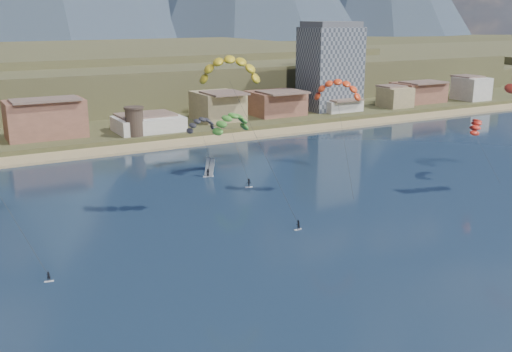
# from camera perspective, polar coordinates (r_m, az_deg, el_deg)

# --- Properties ---
(ground) EXTENTS (2400.00, 2400.00, 0.00)m
(ground) POSITION_cam_1_polar(r_m,az_deg,el_deg) (80.68, 11.40, -12.18)
(ground) COLOR black
(ground) RESTS_ON ground
(beach) EXTENTS (2200.00, 12.00, 0.90)m
(beach) POSITION_cam_1_polar(r_m,az_deg,el_deg) (170.56, -12.22, 2.57)
(beach) COLOR tan
(beach) RESTS_ON ground
(foothills) EXTENTS (940.00, 210.00, 18.00)m
(foothills) POSITION_cam_1_polar(r_m,az_deg,el_deg) (295.85, -15.52, 9.38)
(foothills) COLOR brown
(foothills) RESTS_ON ground
(apartment_tower) EXTENTS (20.00, 16.00, 32.00)m
(apartment_tower) POSITION_cam_1_polar(r_m,az_deg,el_deg) (225.75, 7.10, 10.36)
(apartment_tower) COLOR gray
(apartment_tower) RESTS_ON ground
(watchtower) EXTENTS (5.82, 5.82, 8.60)m
(watchtower) POSITION_cam_1_polar(r_m,az_deg,el_deg) (178.33, -11.56, 5.16)
(watchtower) COLOR #47382D
(watchtower) RESTS_ON ground
(kitesurfer_yellow) EXTENTS (12.71, 19.48, 31.87)m
(kitesurfer_yellow) POSITION_cam_1_polar(r_m,az_deg,el_deg) (109.00, -2.51, 10.48)
(kitesurfer_yellow) COLOR silver
(kitesurfer_yellow) RESTS_ON ground
(kitesurfer_green) EXTENTS (11.37, 17.38, 17.82)m
(kitesurfer_green) POSITION_cam_1_polar(r_m,az_deg,el_deg) (140.32, -2.38, 5.35)
(kitesurfer_green) COLOR silver
(kitesurfer_green) RESTS_ON ground
(distant_kite_dark) EXTENTS (8.67, 6.26, 14.15)m
(distant_kite_dark) POSITION_cam_1_polar(r_m,az_deg,el_deg) (148.04, -5.26, 5.15)
(distant_kite_dark) COLOR #262626
(distant_kite_dark) RESTS_ON ground
(distant_kite_orange) EXTENTS (10.22, 9.24, 25.21)m
(distant_kite_orange) POSITION_cam_1_polar(r_m,az_deg,el_deg) (124.94, 7.82, 8.50)
(distant_kite_orange) COLOR #262626
(distant_kite_orange) RESTS_ON ground
(distant_kite_red) EXTENTS (7.33, 7.56, 15.35)m
(distant_kite_red) POSITION_cam_1_polar(r_m,az_deg,el_deg) (145.01, 20.21, 4.71)
(distant_kite_red) COLOR #262626
(distant_kite_red) RESTS_ON ground
(windsurfer) EXTENTS (2.55, 2.81, 4.37)m
(windsurfer) POSITION_cam_1_polar(r_m,az_deg,el_deg) (139.18, -4.54, 0.51)
(windsurfer) COLOR silver
(windsurfer) RESTS_ON ground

